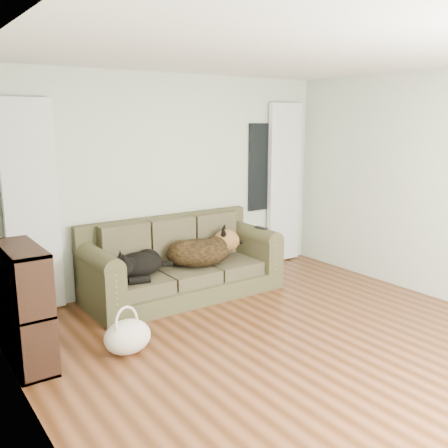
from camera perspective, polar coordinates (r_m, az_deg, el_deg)
floor at (r=4.66m, az=9.75°, el=-14.52°), size 5.00×5.00×0.00m
ceiling at (r=4.21m, az=11.07°, el=19.08°), size 5.00×5.00×0.00m
wall_back at (r=6.24m, az=-6.11°, el=4.88°), size 4.50×0.04×2.60m
wall_left at (r=3.12m, az=-20.38°, el=-2.99°), size 0.04×5.00×2.60m
curtain_left at (r=5.58m, az=-21.15°, el=1.73°), size 0.55×0.08×2.25m
curtain_right at (r=7.23m, az=6.88°, el=4.63°), size 0.55×0.08×2.25m
window_pane at (r=7.01m, az=4.50°, el=6.51°), size 0.50×0.03×1.20m
sofa at (r=5.89m, az=-4.67°, el=-3.96°), size 2.30×0.99×0.94m
dog_black_lab at (r=5.59m, az=-10.02°, el=-4.66°), size 0.71×0.57×0.27m
dog_shepherd at (r=5.96m, az=-2.61°, el=-3.34°), size 0.94×0.79×0.35m
tv_remote at (r=6.23m, az=4.27°, el=-0.43°), size 0.08×0.19×0.02m
tote_bag at (r=4.64m, az=-10.98°, el=-12.51°), size 0.46×0.38×0.31m
bookshelf at (r=4.59m, az=-21.84°, el=-8.86°), size 0.40×0.86×1.03m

